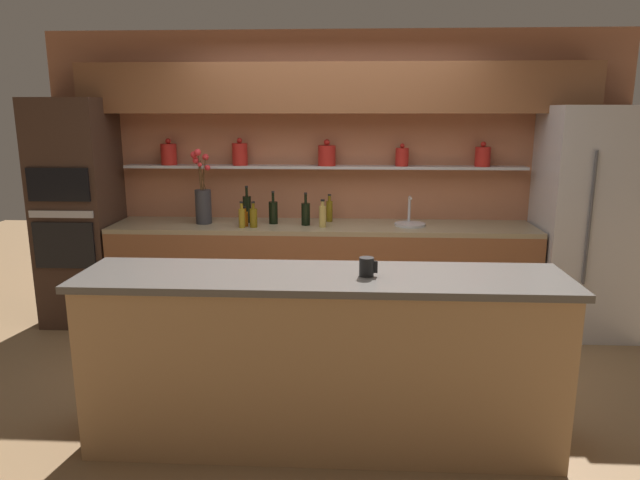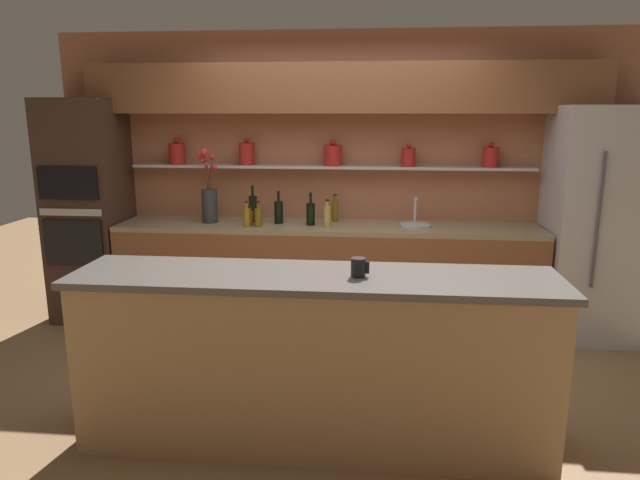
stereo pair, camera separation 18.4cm
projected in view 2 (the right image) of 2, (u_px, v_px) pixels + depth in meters
ground_plane at (325, 387)px, 4.02m from camera, size 12.00×12.00×0.00m
back_wall_unit at (340, 151)px, 5.16m from camera, size 5.20×0.44×2.60m
back_counter_unit at (327, 275)px, 5.13m from camera, size 3.71×0.62×0.92m
island_counter at (314, 360)px, 3.25m from camera, size 2.70×0.61×1.02m
refrigerator at (599, 225)px, 4.76m from camera, size 0.82×0.73×1.95m
oven_tower at (89, 211)px, 5.22m from camera, size 0.63×0.64×2.01m
flower_vase at (209, 199)px, 5.09m from camera, size 0.16×0.18×0.66m
sink_fixture at (415, 223)px, 4.96m from camera, size 0.27×0.27×0.25m
bottle_oil_0 at (335, 210)px, 5.15m from camera, size 0.06×0.06×0.25m
bottle_wine_1 at (279, 212)px, 5.07m from camera, size 0.08×0.08×0.29m
bottle_wine_2 at (311, 213)px, 4.99m from camera, size 0.08×0.08×0.29m
bottle_spirit_3 at (327, 216)px, 4.90m from camera, size 0.06×0.06×0.24m
bottle_oil_4 at (258, 217)px, 4.92m from camera, size 0.06×0.06×0.23m
bottle_sauce_5 at (250, 217)px, 4.98m from camera, size 0.06×0.06×0.17m
bottle_wine_6 at (253, 208)px, 5.13m from camera, size 0.07×0.07×0.33m
bottle_oil_7 at (247, 216)px, 4.91m from camera, size 0.05×0.05×0.23m
coffee_mug at (358, 267)px, 3.09m from camera, size 0.10×0.08×0.10m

